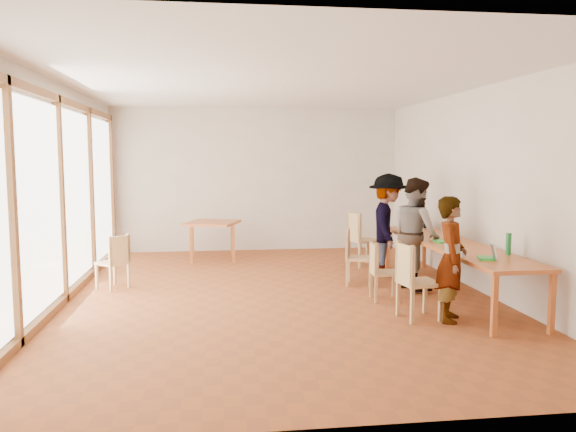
% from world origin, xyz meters
% --- Properties ---
extents(ground, '(8.00, 8.00, 0.00)m').
position_xyz_m(ground, '(0.00, 0.00, 0.00)').
color(ground, brown).
rests_on(ground, ground).
extents(wall_back, '(6.00, 0.10, 3.00)m').
position_xyz_m(wall_back, '(0.00, 4.00, 1.50)').
color(wall_back, beige).
rests_on(wall_back, ground).
extents(wall_front, '(6.00, 0.10, 3.00)m').
position_xyz_m(wall_front, '(0.00, -4.00, 1.50)').
color(wall_front, beige).
rests_on(wall_front, ground).
extents(wall_right, '(0.10, 8.00, 3.00)m').
position_xyz_m(wall_right, '(3.00, 0.00, 1.50)').
color(wall_right, beige).
rests_on(wall_right, ground).
extents(window_wall, '(0.10, 8.00, 3.00)m').
position_xyz_m(window_wall, '(-2.96, 0.00, 1.50)').
color(window_wall, white).
rests_on(window_wall, ground).
extents(ceiling, '(6.00, 8.00, 0.04)m').
position_xyz_m(ceiling, '(0.00, 0.00, 3.02)').
color(ceiling, white).
rests_on(ceiling, wall_back).
extents(communal_table, '(0.80, 4.00, 0.75)m').
position_xyz_m(communal_table, '(2.50, -0.23, 0.70)').
color(communal_table, '#C5632B').
rests_on(communal_table, ground).
extents(side_table, '(0.90, 0.90, 0.75)m').
position_xyz_m(side_table, '(-0.95, 2.89, 0.67)').
color(side_table, '#C5632B').
rests_on(side_table, ground).
extents(chair_near, '(0.49, 0.49, 0.50)m').
position_xyz_m(chair_near, '(1.49, -1.39, 0.58)').
color(chair_near, tan).
rests_on(chair_near, ground).
extents(chair_mid, '(0.40, 0.40, 0.43)m').
position_xyz_m(chair_mid, '(1.36, -0.44, 0.49)').
color(chair_mid, tan).
rests_on(chair_mid, ground).
extents(chair_far, '(0.52, 0.52, 0.47)m').
position_xyz_m(chair_far, '(1.24, 0.54, 0.54)').
color(chair_far, tan).
rests_on(chair_far, ground).
extents(chair_empty, '(0.56, 0.56, 0.52)m').
position_xyz_m(chair_empty, '(1.71, 1.98, 0.60)').
color(chair_empty, tan).
rests_on(chair_empty, ground).
extents(chair_spare, '(0.54, 0.54, 0.44)m').
position_xyz_m(chair_spare, '(-2.37, 0.69, 0.51)').
color(chair_spare, tan).
rests_on(chair_spare, ground).
extents(person_near, '(0.56, 0.65, 1.52)m').
position_xyz_m(person_near, '(1.94, -1.51, 0.76)').
color(person_near, gray).
rests_on(person_near, ground).
extents(person_mid, '(0.73, 0.89, 1.68)m').
position_xyz_m(person_mid, '(2.11, 0.16, 0.84)').
color(person_mid, gray).
rests_on(person_mid, ground).
extents(person_far, '(0.93, 1.24, 1.71)m').
position_xyz_m(person_far, '(1.97, 1.12, 0.86)').
color(person_far, gray).
rests_on(person_far, ground).
extents(laptop_near, '(0.28, 0.30, 0.21)m').
position_xyz_m(laptop_near, '(2.41, -1.54, 0.81)').
color(laptop_near, green).
rests_on(laptop_near, communal_table).
extents(laptop_mid, '(0.24, 0.27, 0.22)m').
position_xyz_m(laptop_mid, '(2.42, -0.18, 0.81)').
color(laptop_mid, green).
rests_on(laptop_mid, communal_table).
extents(laptop_far, '(0.25, 0.27, 0.20)m').
position_xyz_m(laptop_far, '(2.48, 1.15, 0.80)').
color(laptop_far, green).
rests_on(laptop_far, communal_table).
extents(yellow_mug, '(0.16, 0.16, 0.10)m').
position_xyz_m(yellow_mug, '(2.47, 1.08, 0.80)').
color(yellow_mug, yellow).
rests_on(yellow_mug, communal_table).
extents(green_bottle, '(0.07, 0.07, 0.28)m').
position_xyz_m(green_bottle, '(2.79, -1.28, 0.89)').
color(green_bottle, '#1C7A34').
rests_on(green_bottle, communal_table).
extents(clear_glass, '(0.07, 0.07, 0.09)m').
position_xyz_m(clear_glass, '(2.73, 0.27, 0.80)').
color(clear_glass, silver).
rests_on(clear_glass, communal_table).
extents(condiment_cup, '(0.08, 0.08, 0.06)m').
position_xyz_m(condiment_cup, '(2.16, -1.31, 0.78)').
color(condiment_cup, white).
rests_on(condiment_cup, communal_table).
extents(pink_phone, '(0.05, 0.10, 0.01)m').
position_xyz_m(pink_phone, '(2.35, 1.08, 0.76)').
color(pink_phone, '#CD4069').
rests_on(pink_phone, communal_table).
extents(black_pouch, '(0.16, 0.26, 0.09)m').
position_xyz_m(black_pouch, '(2.74, 1.55, 0.80)').
color(black_pouch, black).
rests_on(black_pouch, communal_table).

